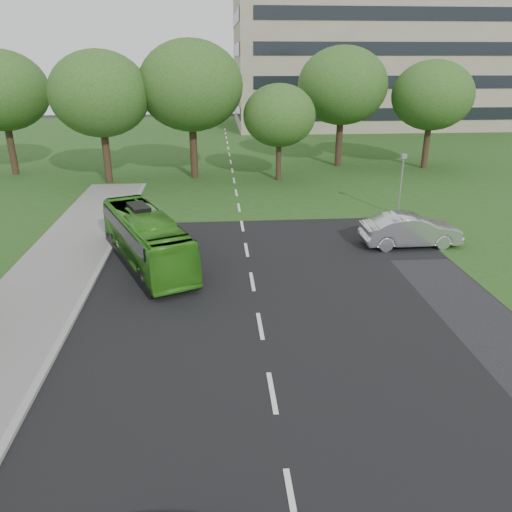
% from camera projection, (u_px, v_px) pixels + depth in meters
% --- Properties ---
extents(ground, '(160.00, 160.00, 0.00)m').
position_uv_depth(ground, '(266.00, 356.00, 16.75)').
color(ground, black).
rests_on(ground, ground).
extents(street_surfaces, '(120.00, 120.00, 0.15)m').
position_uv_depth(street_surfaces, '(231.00, 190.00, 37.79)').
color(street_surfaces, black).
rests_on(street_surfaces, ground).
extents(office_building, '(40.10, 20.10, 25.00)m').
position_uv_depth(office_building, '(376.00, 35.00, 71.23)').
color(office_building, gray).
rests_on(office_building, ground).
extents(tree_park_a, '(7.56, 7.56, 10.04)m').
position_uv_depth(tree_park_a, '(100.00, 94.00, 37.74)').
color(tree_park_a, black).
rests_on(tree_park_a, ground).
extents(tree_park_b, '(8.27, 8.27, 10.84)m').
position_uv_depth(tree_park_b, '(191.00, 86.00, 39.27)').
color(tree_park_b, black).
rests_on(tree_park_b, ground).
extents(tree_park_c, '(5.71, 5.71, 7.58)m').
position_uv_depth(tree_park_c, '(279.00, 116.00, 39.21)').
color(tree_park_c, black).
rests_on(tree_park_c, ground).
extents(tree_park_d, '(7.90, 7.90, 10.45)m').
position_uv_depth(tree_park_d, '(342.00, 86.00, 43.90)').
color(tree_park_d, black).
rests_on(tree_park_d, ground).
extents(tree_park_e, '(6.98, 6.98, 9.31)m').
position_uv_depth(tree_park_e, '(432.00, 96.00, 43.32)').
color(tree_park_e, black).
rests_on(tree_park_e, ground).
extents(tree_park_f, '(7.57, 7.57, 10.11)m').
position_uv_depth(tree_park_f, '(1.00, 91.00, 40.66)').
color(tree_park_f, black).
rests_on(tree_park_f, ground).
extents(bus, '(5.49, 9.14, 2.52)m').
position_uv_depth(bus, '(146.00, 238.00, 23.96)').
color(bus, '#39901D').
rests_on(bus, ground).
extents(sedan, '(5.25, 1.94, 1.71)m').
position_uv_depth(sedan, '(411.00, 230.00, 26.36)').
color(sedan, silver).
rests_on(sedan, ground).
extents(camera_pole, '(0.36, 0.32, 3.90)m').
position_uv_depth(camera_pole, '(402.00, 176.00, 30.86)').
color(camera_pole, gray).
rests_on(camera_pole, ground).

